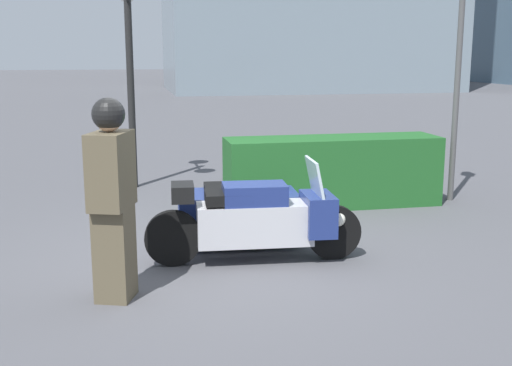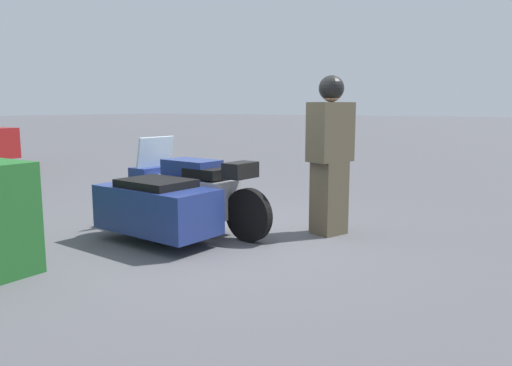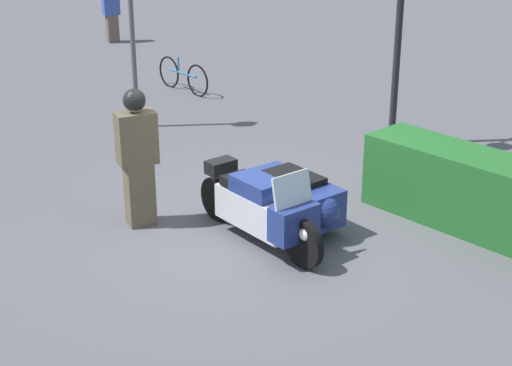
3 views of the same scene
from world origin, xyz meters
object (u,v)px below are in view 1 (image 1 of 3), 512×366
Objects in this scene: officer_rider at (112,195)px; traffic_light_near at (458,43)px; twin_lamp_post at (128,15)px; hedge_bush_curbside at (332,171)px; police_motorcycle at (253,214)px.

traffic_light_near is (5.10, 3.13, 1.41)m from officer_rider.
traffic_light_near is at bearing 50.37° from officer_rider.
officer_rider is 0.54× the size of twin_lamp_post.
twin_lamp_post is (-2.91, 1.96, 2.36)m from hedge_bush_curbside.
police_motorcycle is at bearing -128.92° from hedge_bush_curbside.
twin_lamp_post is at bearing 111.93° from police_motorcycle.
hedge_bush_curbside is at bearing 55.30° from police_motorcycle.
officer_rider is at bearing 33.23° from traffic_light_near.
twin_lamp_post is at bearing 105.74° from officer_rider.
officer_rider is at bearing -139.25° from police_motorcycle.
police_motorcycle is 0.68× the size of twin_lamp_post.
traffic_light_near is at bearing 33.34° from police_motorcycle.
twin_lamp_post reaches higher than police_motorcycle.
police_motorcycle is 2.61m from hedge_bush_curbside.
officer_rider is (-1.55, -1.15, 0.55)m from police_motorcycle.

